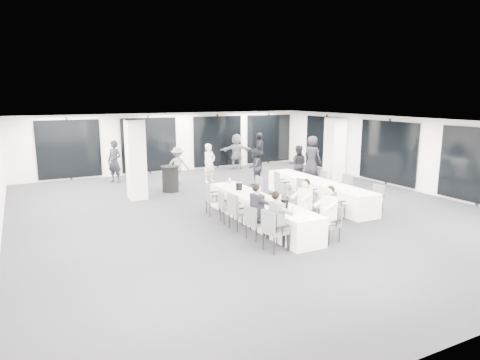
# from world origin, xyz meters

# --- Properties ---
(room) EXTENTS (14.04, 16.04, 2.84)m
(room) POSITION_xyz_m (0.89, 1.11, 1.39)
(room) COLOR #242429
(room) RESTS_ON ground
(column_left) EXTENTS (0.60, 0.60, 2.80)m
(column_left) POSITION_xyz_m (-2.80, 3.20, 1.40)
(column_left) COLOR silver
(column_left) RESTS_ON floor
(column_right) EXTENTS (0.60, 0.60, 2.80)m
(column_right) POSITION_xyz_m (4.20, 1.00, 1.40)
(column_right) COLOR silver
(column_right) RESTS_ON floor
(banquet_table_main) EXTENTS (0.90, 5.00, 0.75)m
(banquet_table_main) POSITION_xyz_m (-0.44, -1.39, 0.38)
(banquet_table_main) COLOR white
(banquet_table_main) RESTS_ON floor
(banquet_table_side) EXTENTS (0.90, 5.00, 0.75)m
(banquet_table_side) POSITION_xyz_m (2.57, -0.15, 0.38)
(banquet_table_side) COLOR white
(banquet_table_side) RESTS_ON floor
(cocktail_table) EXTENTS (0.71, 0.71, 0.98)m
(cocktail_table) POSITION_xyz_m (-1.39, 3.77, 0.50)
(cocktail_table) COLOR black
(cocktail_table) RESTS_ON floor
(chair_main_left_near) EXTENTS (0.55, 0.60, 0.99)m
(chair_main_left_near) POSITION_xyz_m (-1.27, -3.45, 0.57)
(chair_main_left_near) COLOR #4C4E53
(chair_main_left_near) RESTS_ON floor
(chair_main_left_second) EXTENTS (0.53, 0.56, 0.88)m
(chair_main_left_second) POSITION_xyz_m (-1.26, -2.54, 0.50)
(chair_main_left_second) COLOR #4C4E53
(chair_main_left_second) RESTS_ON floor
(chair_main_left_mid) EXTENTS (0.55, 0.61, 1.02)m
(chair_main_left_mid) POSITION_xyz_m (-1.28, -1.61, 0.58)
(chair_main_left_mid) COLOR #4C4E53
(chair_main_left_mid) RESTS_ON floor
(chair_main_left_fourth) EXTENTS (0.54, 0.57, 0.92)m
(chair_main_left_fourth) POSITION_xyz_m (-1.27, -0.89, 0.53)
(chair_main_left_fourth) COLOR #4C4E53
(chair_main_left_fourth) RESTS_ON floor
(chair_main_left_far) EXTENTS (0.57, 0.61, 0.99)m
(chair_main_left_far) POSITION_xyz_m (-1.27, 0.11, 0.56)
(chair_main_left_far) COLOR #4C4E53
(chair_main_left_far) RESTS_ON floor
(chair_main_right_near) EXTENTS (0.53, 0.56, 0.91)m
(chair_main_right_near) POSITION_xyz_m (0.39, -3.52, 0.52)
(chair_main_right_near) COLOR #4C4E53
(chair_main_right_near) RESTS_ON floor
(chair_main_right_second) EXTENTS (0.56, 0.59, 0.94)m
(chair_main_right_second) POSITION_xyz_m (0.39, -2.52, 0.54)
(chair_main_right_second) COLOR #4C4E53
(chair_main_right_second) RESTS_ON floor
(chair_main_right_mid) EXTENTS (0.54, 0.57, 0.91)m
(chair_main_right_mid) POSITION_xyz_m (0.39, -1.79, 0.52)
(chair_main_right_mid) COLOR #4C4E53
(chair_main_right_mid) RESTS_ON floor
(chair_main_right_fourth) EXTENTS (0.55, 0.61, 1.02)m
(chair_main_right_fourth) POSITION_xyz_m (0.40, -0.94, 0.58)
(chair_main_right_fourth) COLOR #4C4E53
(chair_main_right_fourth) RESTS_ON floor
(chair_main_right_far) EXTENTS (0.55, 0.60, 1.00)m
(chair_main_right_far) POSITION_xyz_m (0.40, 0.36, 0.57)
(chair_main_right_far) COLOR #4C4E53
(chair_main_right_far) RESTS_ON floor
(chair_side_left_near) EXTENTS (0.46, 0.51, 0.87)m
(chair_side_left_near) POSITION_xyz_m (1.75, -2.00, 0.50)
(chair_side_left_near) COLOR #4C4E53
(chair_side_left_near) RESTS_ON floor
(chair_side_left_mid) EXTENTS (0.59, 0.62, 0.99)m
(chair_side_left_mid) POSITION_xyz_m (1.74, -0.57, 0.56)
(chair_side_left_mid) COLOR #4C4E53
(chair_side_left_mid) RESTS_ON floor
(chair_side_left_far) EXTENTS (0.58, 0.61, 0.96)m
(chair_side_left_far) POSITION_xyz_m (1.74, 0.92, 0.55)
(chair_side_left_far) COLOR #4C4E53
(chair_side_left_far) RESTS_ON floor
(chair_side_right_near) EXTENTS (0.50, 0.54, 0.87)m
(chair_side_right_near) POSITION_xyz_m (3.40, -2.02, 0.50)
(chair_side_right_near) COLOR #4C4E53
(chair_side_right_near) RESTS_ON floor
(chair_side_right_mid) EXTENTS (0.49, 0.55, 0.96)m
(chair_side_right_mid) POSITION_xyz_m (3.41, -0.52, 0.55)
(chair_side_right_mid) COLOR #4C4E53
(chair_side_right_mid) RESTS_ON floor
(chair_side_right_far) EXTENTS (0.53, 0.56, 0.89)m
(chair_side_right_far) POSITION_xyz_m (3.40, 0.77, 0.51)
(chair_side_right_far) COLOR #4C4E53
(chair_side_right_far) RESTS_ON floor
(seated_guest_a) EXTENTS (0.50, 0.38, 1.44)m
(seated_guest_a) POSITION_xyz_m (-1.10, -3.44, 0.81)
(seated_guest_a) COLOR slate
(seated_guest_a) RESTS_ON floor
(seated_guest_b) EXTENTS (0.50, 0.38, 1.44)m
(seated_guest_b) POSITION_xyz_m (-1.10, -2.52, 0.81)
(seated_guest_b) COLOR black
(seated_guest_b) RESTS_ON floor
(seated_guest_c) EXTENTS (0.50, 0.38, 1.44)m
(seated_guest_c) POSITION_xyz_m (0.23, -3.54, 0.81)
(seated_guest_c) COLOR silver
(seated_guest_c) RESTS_ON floor
(seated_guest_d) EXTENTS (0.50, 0.38, 1.44)m
(seated_guest_d) POSITION_xyz_m (0.23, -2.54, 0.81)
(seated_guest_d) COLOR silver
(seated_guest_d) RESTS_ON floor
(standing_guest_a) EXTENTS (0.82, 0.73, 1.85)m
(standing_guest_a) POSITION_xyz_m (0.64, 4.72, 0.92)
(standing_guest_a) COLOR silver
(standing_guest_a) RESTS_ON floor
(standing_guest_b) EXTENTS (0.96, 0.87, 1.70)m
(standing_guest_b) POSITION_xyz_m (2.07, 3.43, 0.85)
(standing_guest_b) COLOR black
(standing_guest_b) RESTS_ON floor
(standing_guest_c) EXTENTS (1.24, 1.04, 1.71)m
(standing_guest_c) POSITION_xyz_m (-0.56, 5.27, 0.85)
(standing_guest_c) COLOR slate
(standing_guest_c) RESTS_ON floor
(standing_guest_d) EXTENTS (1.34, 1.41, 2.13)m
(standing_guest_d) POSITION_xyz_m (3.82, 6.04, 1.06)
(standing_guest_d) COLOR black
(standing_guest_d) RESTS_ON floor
(standing_guest_e) EXTENTS (0.83, 1.11, 2.05)m
(standing_guest_e) POSITION_xyz_m (5.45, 4.04, 1.03)
(standing_guest_e) COLOR black
(standing_guest_e) RESTS_ON floor
(standing_guest_f) EXTENTS (1.95, 1.20, 1.98)m
(standing_guest_f) POSITION_xyz_m (3.18, 7.20, 0.99)
(standing_guest_f) COLOR slate
(standing_guest_f) RESTS_ON floor
(standing_guest_g) EXTENTS (0.93, 0.95, 2.02)m
(standing_guest_g) POSITION_xyz_m (-2.90, 6.50, 1.01)
(standing_guest_g) COLOR black
(standing_guest_g) RESTS_ON floor
(standing_guest_h) EXTENTS (1.01, 0.94, 1.80)m
(standing_guest_h) POSITION_xyz_m (3.85, 2.89, 0.90)
(standing_guest_h) COLOR black
(standing_guest_h) RESTS_ON floor
(ice_bucket_near) EXTENTS (0.21, 0.21, 0.24)m
(ice_bucket_near) POSITION_xyz_m (-0.42, -2.63, 0.87)
(ice_bucket_near) COLOR black
(ice_bucket_near) RESTS_ON banquet_table_main
(ice_bucket_far) EXTENTS (0.21, 0.21, 0.24)m
(ice_bucket_far) POSITION_xyz_m (-0.48, -0.17, 0.87)
(ice_bucket_far) COLOR black
(ice_bucket_far) RESTS_ON banquet_table_main
(water_bottle_a) EXTENTS (0.07, 0.07, 0.22)m
(water_bottle_a) POSITION_xyz_m (-0.68, -3.38, 0.86)
(water_bottle_a) COLOR silver
(water_bottle_a) RESTS_ON banquet_table_main
(water_bottle_b) EXTENTS (0.08, 0.08, 0.24)m
(water_bottle_b) POSITION_xyz_m (-0.35, -1.12, 0.87)
(water_bottle_b) COLOR silver
(water_bottle_b) RESTS_ON banquet_table_main
(water_bottle_c) EXTENTS (0.07, 0.07, 0.22)m
(water_bottle_c) POSITION_xyz_m (-0.39, 0.67, 0.86)
(water_bottle_c) COLOR silver
(water_bottle_c) RESTS_ON banquet_table_main
(plate_a) EXTENTS (0.20, 0.20, 0.03)m
(plate_a) POSITION_xyz_m (-0.46, -2.83, 0.76)
(plate_a) COLOR white
(plate_a) RESTS_ON banquet_table_main
(plate_b) EXTENTS (0.18, 0.18, 0.03)m
(plate_b) POSITION_xyz_m (-0.31, -2.94, 0.76)
(plate_b) COLOR white
(plate_b) RESTS_ON banquet_table_main
(plate_c) EXTENTS (0.19, 0.19, 0.03)m
(plate_c) POSITION_xyz_m (-0.38, -1.71, 0.76)
(plate_c) COLOR white
(plate_c) RESTS_ON banquet_table_main
(wine_glass) EXTENTS (0.08, 0.08, 0.21)m
(wine_glass) POSITION_xyz_m (-0.23, -3.26, 0.91)
(wine_glass) COLOR silver
(wine_glass) RESTS_ON banquet_table_main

